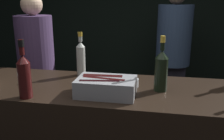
# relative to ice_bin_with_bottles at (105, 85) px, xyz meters

# --- Properties ---
(wall_back_chalkboard) EXTENTS (6.40, 0.06, 2.80)m
(wall_back_chalkboard) POSITION_rel_ice_bin_with_bottles_xyz_m (0.01, 2.53, 0.35)
(wall_back_chalkboard) COLOR black
(wall_back_chalkboard) RESTS_ON ground_plane
(ice_bin_with_bottles) EXTENTS (0.38, 0.24, 0.12)m
(ice_bin_with_bottles) POSITION_rel_ice_bin_with_bottles_xyz_m (0.00, 0.00, 0.00)
(ice_bin_with_bottles) COLOR #9EA0A5
(ice_bin_with_bottles) RESTS_ON bar_counter
(candle_votive) EXTENTS (0.07, 0.07, 0.06)m
(candle_votive) POSITION_rel_ice_bin_with_bottles_xyz_m (0.17, 0.19, -0.03)
(candle_votive) COLOR silver
(candle_votive) RESTS_ON bar_counter
(red_wine_bottle_black_foil) EXTENTS (0.08, 0.08, 0.37)m
(red_wine_bottle_black_foil) POSITION_rel_ice_bin_with_bottles_xyz_m (-0.49, -0.14, 0.09)
(red_wine_bottle_black_foil) COLOR #380F0F
(red_wine_bottle_black_foil) RESTS_ON bar_counter
(rose_wine_bottle) EXTENTS (0.07, 0.07, 0.36)m
(rose_wine_bottle) POSITION_rel_ice_bin_with_bottles_xyz_m (-0.28, 0.39, 0.09)
(rose_wine_bottle) COLOR #B2B7AD
(rose_wine_bottle) RESTS_ON bar_counter
(champagne_bottle) EXTENTS (0.09, 0.09, 0.38)m
(champagne_bottle) POSITION_rel_ice_bin_with_bottles_xyz_m (0.35, 0.15, 0.09)
(champagne_bottle) COLOR black
(champagne_bottle) RESTS_ON bar_counter
(person_in_hoodie) EXTENTS (0.42, 0.42, 1.74)m
(person_in_hoodie) POSITION_rel_ice_bin_with_bottles_xyz_m (0.52, 1.64, -0.09)
(person_in_hoodie) COLOR black
(person_in_hoodie) RESTS_ON ground_plane
(person_blond_tee) EXTENTS (0.37, 0.37, 1.64)m
(person_blond_tee) POSITION_rel_ice_bin_with_bottles_xyz_m (-0.90, 0.82, -0.14)
(person_blond_tee) COLOR black
(person_blond_tee) RESTS_ON ground_plane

